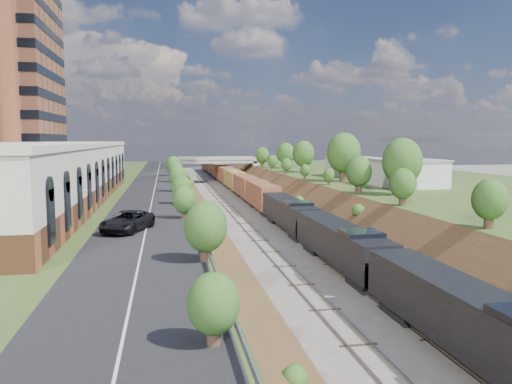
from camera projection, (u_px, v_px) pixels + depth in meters
name	position (u px, v px, depth m)	size (l,w,h in m)	color
platform_left	(41.00, 203.00, 77.33)	(44.00, 180.00, 5.00)	#3E5322
platform_right	(432.00, 195.00, 89.07)	(44.00, 180.00, 5.00)	#3E5322
embankment_left	(184.00, 215.00, 81.50)	(7.07, 180.00, 7.07)	brown
embankment_right	(314.00, 212.00, 85.42)	(7.07, 180.00, 7.07)	brown
rail_left_track	(235.00, 214.00, 82.99)	(1.58, 180.00, 0.18)	gray
rail_right_track	(266.00, 213.00, 83.91)	(1.58, 180.00, 0.18)	gray
road	(155.00, 185.00, 80.17)	(8.00, 180.00, 0.10)	black
guardrail	(181.00, 182.00, 80.66)	(0.10, 171.00, 0.70)	#99999E
commercial_building	(38.00, 174.00, 56.06)	(14.30, 62.30, 7.00)	brown
smokestack	(4.00, 50.00, 70.53)	(3.20, 3.20, 40.00)	brown
overpass	(214.00, 166.00, 143.61)	(24.50, 8.30, 7.40)	gray
white_building_near	(405.00, 173.00, 79.08)	(9.00, 12.00, 4.00)	silver
white_building_far	(351.00, 167.00, 100.54)	(8.00, 10.00, 3.60)	silver
tree_right_large	(402.00, 162.00, 65.93)	(5.25, 5.25, 7.61)	#473323
tree_left_crest	(191.00, 204.00, 41.48)	(2.45, 2.45, 3.55)	#473323
freight_train	(235.00, 180.00, 119.42)	(3.26, 200.34, 4.82)	black
suv	(127.00, 221.00, 39.60)	(2.65, 5.75, 1.60)	black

